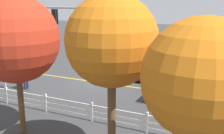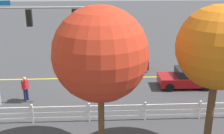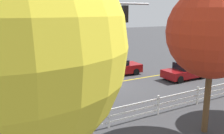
% 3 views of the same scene
% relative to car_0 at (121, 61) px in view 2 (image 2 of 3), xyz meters
% --- Properties ---
extents(ground_plane, '(120.00, 120.00, 0.00)m').
position_rel_car_0_xyz_m(ground_plane, '(2.35, 2.06, -0.71)').
color(ground_plane, '#38383A').
extents(lane_center_stripe, '(28.00, 0.16, 0.01)m').
position_rel_car_0_xyz_m(lane_center_stripe, '(-1.65, 2.06, -0.71)').
color(lane_center_stripe, gold).
rests_on(lane_center_stripe, ground_plane).
extents(signal_assembly, '(6.96, 0.38, 6.69)m').
position_rel_car_0_xyz_m(signal_assembly, '(6.55, 6.54, 3.99)').
color(signal_assembly, gray).
rests_on(signal_assembly, ground_plane).
extents(car_0, '(4.63, 2.24, 1.46)m').
position_rel_car_0_xyz_m(car_0, '(0.00, 0.00, 0.00)').
color(car_0, maroon).
rests_on(car_0, ground_plane).
extents(car_1, '(4.04, 1.96, 1.46)m').
position_rel_car_0_xyz_m(car_1, '(-4.53, 4.17, -0.02)').
color(car_1, maroon).
rests_on(car_1, ground_plane).
extents(pedestrian, '(0.45, 0.48, 1.69)m').
position_rel_car_0_xyz_m(pedestrian, '(6.93, 5.95, 0.22)').
color(pedestrian, '#191E3F').
rests_on(pedestrian, ground_plane).
extents(white_rail_fence, '(26.10, 0.10, 1.15)m').
position_rel_car_0_xyz_m(white_rail_fence, '(-0.65, 8.92, -0.11)').
color(white_rail_fence, white).
rests_on(white_rail_fence, ground_plane).
extents(tree_1, '(4.25, 4.25, 7.02)m').
position_rel_car_0_xyz_m(tree_1, '(1.93, 11.64, 4.17)').
color(tree_1, brown).
rests_on(tree_1, ground_plane).
extents(tree_2, '(3.74, 3.74, 7.03)m').
position_rel_car_0_xyz_m(tree_2, '(-3.23, 11.77, 4.42)').
color(tree_2, brown).
rests_on(tree_2, ground_plane).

